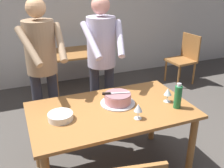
{
  "coord_description": "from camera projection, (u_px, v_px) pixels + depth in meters",
  "views": [
    {
      "loc": [
        -0.8,
        -2.01,
        1.94
      ],
      "look_at": [
        0.1,
        0.23,
        0.9
      ],
      "focal_mm": 41.87,
      "sensor_mm": 36.0,
      "label": 1
    }
  ],
  "objects": [
    {
      "name": "back_wall",
      "position": [
        53.0,
        9.0,
        4.54
      ],
      "size": [
        10.0,
        0.12,
        2.7
      ],
      "primitive_type": "cube",
      "color": "silver",
      "rests_on": "ground_plane"
    },
    {
      "name": "main_dining_table",
      "position": [
        111.0,
        119.0,
        2.51
      ],
      "size": [
        1.53,
        0.89,
        0.75
      ],
      "color": "#9E6633",
      "rests_on": "ground_plane"
    },
    {
      "name": "cake_on_platter",
      "position": [
        118.0,
        99.0,
        2.54
      ],
      "size": [
        0.34,
        0.34,
        0.11
      ],
      "color": "silver",
      "rests_on": "main_dining_table"
    },
    {
      "name": "cake_knife",
      "position": [
        110.0,
        93.0,
        2.51
      ],
      "size": [
        0.27,
        0.09,
        0.02
      ],
      "color": "silver",
      "rests_on": "cake_on_platter"
    },
    {
      "name": "plate_stack",
      "position": [
        61.0,
        116.0,
        2.28
      ],
      "size": [
        0.22,
        0.22,
        0.06
      ],
      "color": "white",
      "rests_on": "main_dining_table"
    },
    {
      "name": "wine_glass_near",
      "position": [
        138.0,
        108.0,
        2.26
      ],
      "size": [
        0.08,
        0.08,
        0.14
      ],
      "color": "silver",
      "rests_on": "main_dining_table"
    },
    {
      "name": "wine_glass_far",
      "position": [
        168.0,
        92.0,
        2.56
      ],
      "size": [
        0.08,
        0.08,
        0.14
      ],
      "color": "silver",
      "rests_on": "main_dining_table"
    },
    {
      "name": "water_bottle",
      "position": [
        178.0,
        97.0,
        2.44
      ],
      "size": [
        0.07,
        0.07,
        0.25
      ],
      "color": "#1E6B38",
      "rests_on": "main_dining_table"
    },
    {
      "name": "person_cutting_cake",
      "position": [
        102.0,
        55.0,
        2.94
      ],
      "size": [
        0.47,
        0.56,
        1.72
      ],
      "color": "#2D2D38",
      "rests_on": "ground_plane"
    },
    {
      "name": "person_standing_beside",
      "position": [
        42.0,
        61.0,
        2.74
      ],
      "size": [
        0.46,
        0.57,
        1.72
      ],
      "color": "#2D2D38",
      "rests_on": "ground_plane"
    },
    {
      "name": "background_table",
      "position": [
        77.0,
        61.0,
        4.32
      ],
      "size": [
        1.0,
        0.7,
        0.74
      ],
      "color": "#9E6633",
      "rests_on": "ground_plane"
    },
    {
      "name": "background_chair_1",
      "position": [
        184.0,
        57.0,
        4.82
      ],
      "size": [
        0.48,
        0.48,
        0.9
      ],
      "color": "#9E6633",
      "rests_on": "ground_plane"
    }
  ]
}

